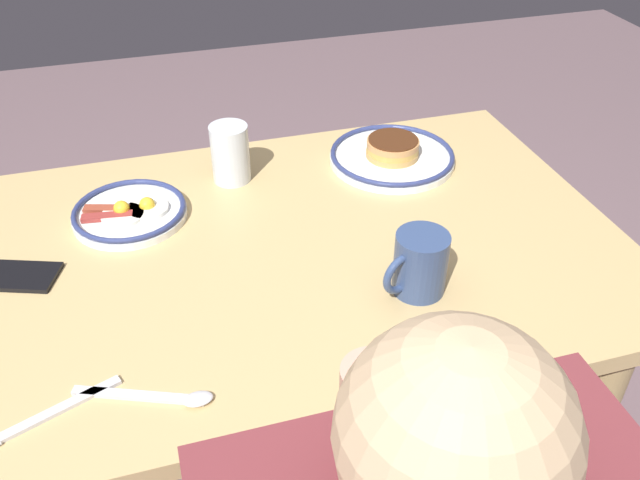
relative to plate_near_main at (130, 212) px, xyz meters
The scene contains 8 objects.
dining_table 0.32m from the plate_near_main, 145.11° to the left, with size 1.22×0.77×0.75m.
plate_near_main is the anchor object (origin of this frame).
plate_center_pancakes 0.54m from the plate_near_main, behind, with size 0.26×0.26×0.05m.
coffee_mug 0.54m from the plate_near_main, 141.91° to the left, with size 0.12×0.08×0.10m.
drinking_glass 0.22m from the plate_near_main, 157.29° to the right, with size 0.07×0.07×0.12m.
cell_phone 0.23m from the plate_near_main, 31.80° to the left, with size 0.14×0.07×0.01m, color black.
fork_near 0.45m from the plate_near_main, 73.39° to the left, with size 0.18×0.09×0.01m.
tea_spoon 0.44m from the plate_near_main, 91.91° to the left, with size 0.18×0.08×0.01m.
Camera 1 is at (0.18, 0.90, 1.44)m, focal length 37.41 mm.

